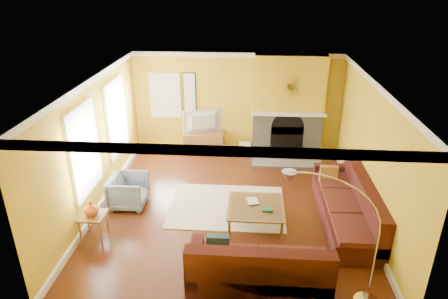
# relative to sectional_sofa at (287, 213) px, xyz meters

# --- Properties ---
(floor) EXTENTS (5.50, 6.00, 0.02)m
(floor) POSITION_rel_sectional_sofa_xyz_m (-1.12, 0.82, -0.46)
(floor) COLOR #602B14
(floor) RESTS_ON ground
(ceiling) EXTENTS (5.50, 6.00, 0.02)m
(ceiling) POSITION_rel_sectional_sofa_xyz_m (-1.12, 0.82, 2.26)
(ceiling) COLOR white
(ceiling) RESTS_ON ground
(wall_back) EXTENTS (5.50, 0.02, 2.70)m
(wall_back) POSITION_rel_sectional_sofa_xyz_m (-1.12, 3.83, 0.90)
(wall_back) COLOR gold
(wall_back) RESTS_ON ground
(wall_front) EXTENTS (5.50, 0.02, 2.70)m
(wall_front) POSITION_rel_sectional_sofa_xyz_m (-1.12, -2.19, 0.90)
(wall_front) COLOR gold
(wall_front) RESTS_ON ground
(wall_left) EXTENTS (0.02, 6.00, 2.70)m
(wall_left) POSITION_rel_sectional_sofa_xyz_m (-3.88, 0.82, 0.90)
(wall_left) COLOR gold
(wall_left) RESTS_ON ground
(wall_right) EXTENTS (0.02, 6.00, 2.70)m
(wall_right) POSITION_rel_sectional_sofa_xyz_m (1.64, 0.82, 0.90)
(wall_right) COLOR gold
(wall_right) RESTS_ON ground
(baseboard) EXTENTS (5.50, 6.00, 0.12)m
(baseboard) POSITION_rel_sectional_sofa_xyz_m (-1.12, 0.82, -0.39)
(baseboard) COLOR white
(baseboard) RESTS_ON floor
(crown_molding) EXTENTS (5.50, 6.00, 0.12)m
(crown_molding) POSITION_rel_sectional_sofa_xyz_m (-1.12, 0.82, 2.19)
(crown_molding) COLOR white
(crown_molding) RESTS_ON ceiling
(window_left_near) EXTENTS (0.06, 1.22, 1.72)m
(window_left_near) POSITION_rel_sectional_sofa_xyz_m (-3.84, 2.12, 1.05)
(window_left_near) COLOR white
(window_left_near) RESTS_ON wall_left
(window_left_far) EXTENTS (0.06, 1.22, 1.72)m
(window_left_far) POSITION_rel_sectional_sofa_xyz_m (-3.84, 0.22, 1.05)
(window_left_far) COLOR white
(window_left_far) RESTS_ON wall_left
(window_back) EXTENTS (0.82, 0.06, 1.22)m
(window_back) POSITION_rel_sectional_sofa_xyz_m (-3.02, 3.78, 1.10)
(window_back) COLOR white
(window_back) RESTS_ON wall_back
(wall_art) EXTENTS (0.34, 0.04, 1.14)m
(wall_art) POSITION_rel_sectional_sofa_xyz_m (-2.37, 3.79, 1.15)
(wall_art) COLOR white
(wall_art) RESTS_ON wall_back
(fireplace) EXTENTS (1.80, 0.40, 2.70)m
(fireplace) POSITION_rel_sectional_sofa_xyz_m (0.23, 3.62, 0.90)
(fireplace) COLOR gray
(fireplace) RESTS_ON floor
(mantel) EXTENTS (1.92, 0.22, 0.08)m
(mantel) POSITION_rel_sectional_sofa_xyz_m (0.23, 3.38, 0.80)
(mantel) COLOR white
(mantel) RESTS_ON fireplace
(hearth) EXTENTS (1.80, 0.70, 0.06)m
(hearth) POSITION_rel_sectional_sofa_xyz_m (0.23, 3.07, -0.42)
(hearth) COLOR gray
(hearth) RESTS_ON floor
(sunburst) EXTENTS (0.70, 0.04, 0.70)m
(sunburst) POSITION_rel_sectional_sofa_xyz_m (0.23, 3.39, 1.50)
(sunburst) COLOR olive
(sunburst) RESTS_ON fireplace
(rug) EXTENTS (2.40, 1.80, 0.02)m
(rug) POSITION_rel_sectional_sofa_xyz_m (-1.17, 0.84, -0.44)
(rug) COLOR beige
(rug) RESTS_ON floor
(sectional_sofa) EXTENTS (3.27, 3.76, 0.90)m
(sectional_sofa) POSITION_rel_sectional_sofa_xyz_m (0.00, 0.00, 0.00)
(sectional_sofa) COLOR #471916
(sectional_sofa) RESTS_ON floor
(coffee_table) EXTENTS (1.07, 1.07, 0.42)m
(coffee_table) POSITION_rel_sectional_sofa_xyz_m (-0.58, 0.25, -0.24)
(coffee_table) COLOR white
(coffee_table) RESTS_ON floor
(media_console) EXTENTS (1.07, 0.48, 0.59)m
(media_console) POSITION_rel_sectional_sofa_xyz_m (-1.98, 3.57, -0.16)
(media_console) COLOR olive
(media_console) RESTS_ON floor
(tv) EXTENTS (1.05, 0.50, 0.62)m
(tv) POSITION_rel_sectional_sofa_xyz_m (-1.98, 3.57, 0.45)
(tv) COLOR black
(tv) RESTS_ON media_console
(subwoofer) EXTENTS (0.32, 0.32, 0.32)m
(subwoofer) POSITION_rel_sectional_sofa_xyz_m (-0.87, 3.53, -0.29)
(subwoofer) COLOR white
(subwoofer) RESTS_ON floor
(armchair) EXTENTS (0.76, 0.74, 0.69)m
(armchair) POSITION_rel_sectional_sofa_xyz_m (-3.25, 0.75, -0.11)
(armchair) COLOR slate
(armchair) RESTS_ON floor
(side_table) EXTENTS (0.47, 0.47, 0.51)m
(side_table) POSITION_rel_sectional_sofa_xyz_m (-3.56, -0.43, -0.19)
(side_table) COLOR olive
(side_table) RESTS_ON floor
(vase) EXTENTS (0.26, 0.26, 0.27)m
(vase) POSITION_rel_sectional_sofa_xyz_m (-3.56, -0.43, 0.20)
(vase) COLOR #D8591E
(vase) RESTS_ON side_table
(book) EXTENTS (0.27, 0.32, 0.03)m
(book) POSITION_rel_sectional_sofa_xyz_m (-0.74, 0.35, -0.01)
(book) COLOR white
(book) RESTS_ON coffee_table
(arc_lamp) EXTENTS (1.38, 0.36, 2.17)m
(arc_lamp) POSITION_rel_sectional_sofa_xyz_m (0.49, -1.72, 0.64)
(arc_lamp) COLOR silver
(arc_lamp) RESTS_ON floor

